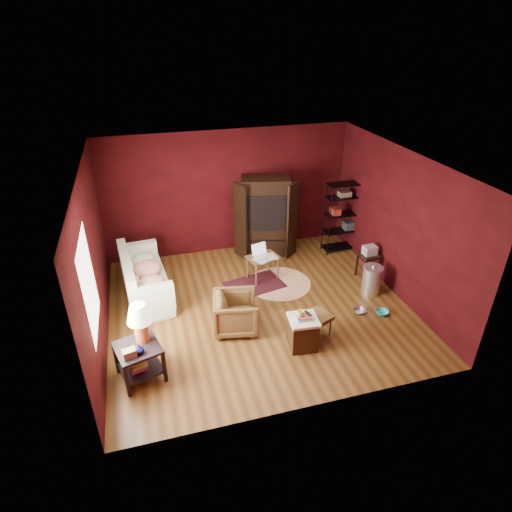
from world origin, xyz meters
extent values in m
cube|color=brown|center=(0.00, 0.00, -0.01)|extent=(5.50, 5.00, 0.02)
cube|color=white|center=(0.00, 0.00, 2.81)|extent=(5.50, 5.00, 0.02)
cube|color=#41090B|center=(0.00, 2.51, 1.40)|extent=(5.50, 0.02, 2.80)
cube|color=#41090B|center=(0.00, -2.51, 1.40)|extent=(5.50, 0.02, 2.80)
cube|color=#41090B|center=(-2.76, 0.00, 1.40)|extent=(0.02, 5.00, 2.80)
cube|color=#41090B|center=(2.76, 0.00, 1.40)|extent=(0.02, 5.00, 2.80)
cube|color=white|center=(-2.73, -1.00, 1.60)|extent=(0.02, 1.20, 1.40)
imported|color=white|center=(-2.02, 0.99, 0.38)|extent=(0.75, 1.97, 0.75)
imported|color=black|center=(-0.57, -0.52, 0.38)|extent=(0.81, 0.85, 0.75)
imported|color=silver|center=(1.76, -0.68, 0.11)|extent=(0.23, 0.08, 0.23)
imported|color=#28B8BE|center=(2.13, -0.85, 0.12)|extent=(0.25, 0.16, 0.24)
imported|color=#0C0D3D|center=(-2.19, -1.41, 0.66)|extent=(0.14, 0.15, 0.13)
imported|color=#FFFC7C|center=(0.32, -1.26, 0.69)|extent=(0.15, 0.14, 0.12)
cube|color=black|center=(-2.23, -1.26, 0.57)|extent=(0.77, 0.77, 0.04)
cube|color=black|center=(-2.23, -1.26, 0.19)|extent=(0.71, 0.71, 0.03)
cube|color=black|center=(-2.42, -1.61, 0.29)|extent=(0.06, 0.06, 0.58)
cube|color=black|center=(-1.88, -1.45, 0.29)|extent=(0.06, 0.06, 0.58)
cube|color=black|center=(-2.57, -1.07, 0.29)|extent=(0.06, 0.06, 0.58)
cube|color=black|center=(-2.03, -0.92, 0.29)|extent=(0.06, 0.06, 0.58)
cylinder|color=#DA5C27|center=(-2.13, -1.13, 0.77)|extent=(0.26, 0.26, 0.35)
cone|color=#F2E5C6|center=(-2.13, -1.13, 1.09)|extent=(0.46, 0.46, 0.29)
cube|color=#927F4F|center=(-2.33, -1.45, 0.65)|extent=(0.21, 0.17, 0.12)
cube|color=#D43541|center=(-2.28, -1.28, 0.23)|extent=(0.30, 0.34, 0.03)
cube|color=#3591D4|center=(-2.27, -1.27, 0.27)|extent=(0.30, 0.34, 0.03)
cube|color=#EFC84F|center=(-2.26, -1.27, 0.31)|extent=(0.30, 0.34, 0.03)
cube|color=white|center=(-2.00, 1.00, 0.26)|extent=(0.91, 1.84, 0.37)
cube|color=white|center=(-2.33, 0.97, 0.51)|extent=(0.34, 1.79, 0.75)
cube|color=white|center=(-1.92, 0.12, 0.47)|extent=(0.76, 0.24, 0.51)
cube|color=white|center=(-2.08, 1.89, 0.47)|extent=(0.76, 0.24, 0.51)
ellipsoid|color=#FF3F24|center=(-1.90, 0.49, 0.56)|extent=(0.53, 0.53, 0.26)
ellipsoid|color=#FF3F24|center=(-1.95, 1.01, 0.58)|extent=(0.59, 0.59, 0.30)
ellipsoid|color=white|center=(-2.00, 1.47, 0.54)|extent=(0.49, 0.49, 0.24)
cube|color=#472810|center=(0.38, -1.27, 0.26)|extent=(0.48, 0.48, 0.52)
cube|color=white|center=(0.38, -1.27, 0.54)|extent=(0.51, 0.51, 0.05)
cube|color=beige|center=(0.38, -1.27, 0.58)|extent=(0.27, 0.22, 0.02)
cube|color=#527FC0|center=(0.38, -1.27, 0.60)|extent=(0.24, 0.19, 0.02)
cube|color=#DB5E52|center=(0.38, -1.27, 0.62)|extent=(0.26, 0.22, 0.02)
cube|color=black|center=(0.46, -1.24, 0.64)|extent=(0.08, 0.16, 0.02)
cube|color=black|center=(0.73, -1.06, 0.38)|extent=(0.54, 0.54, 0.08)
cube|color=black|center=(0.73, -1.06, 0.33)|extent=(0.48, 0.48, 0.02)
cylinder|color=black|center=(0.64, -1.27, 0.17)|extent=(0.03, 0.03, 0.34)
cylinder|color=black|center=(0.94, -1.15, 0.17)|extent=(0.03, 0.03, 0.34)
cylinder|color=black|center=(0.51, -0.97, 0.17)|extent=(0.03, 0.03, 0.34)
cylinder|color=black|center=(0.81, -0.85, 0.17)|extent=(0.03, 0.03, 0.34)
cylinder|color=white|center=(0.63, 0.68, 0.01)|extent=(1.44, 1.44, 0.01)
cube|color=#51151E|center=(0.13, 0.75, 0.02)|extent=(1.28, 0.99, 0.01)
cube|color=brown|center=(0.36, 0.96, 0.52)|extent=(0.71, 0.59, 0.03)
cylinder|color=brown|center=(0.15, 0.71, 0.26)|extent=(0.05, 0.05, 0.52)
cylinder|color=brown|center=(0.66, 0.86, 0.26)|extent=(0.05, 0.05, 0.52)
cylinder|color=brown|center=(0.05, 1.05, 0.26)|extent=(0.05, 0.05, 0.52)
cylinder|color=brown|center=(0.56, 1.20, 0.26)|extent=(0.05, 0.05, 0.52)
cube|color=silver|center=(0.35, 0.99, 0.54)|extent=(0.38, 0.31, 0.02)
cube|color=silver|center=(0.32, 1.10, 0.65)|extent=(0.34, 0.16, 0.22)
cube|color=beige|center=(0.27, 0.82, 0.53)|extent=(0.34, 0.37, 0.00)
cube|color=beige|center=(0.52, 0.91, 0.53)|extent=(0.25, 0.33, 0.00)
cube|color=black|center=(0.76, 2.09, 0.91)|extent=(1.15, 0.80, 1.81)
cube|color=black|center=(0.73, 2.00, 1.10)|extent=(0.93, 0.62, 0.81)
cube|color=black|center=(0.14, 1.96, 0.91)|extent=(0.20, 0.42, 1.72)
cube|color=black|center=(1.25, 1.70, 0.91)|extent=(0.35, 0.32, 1.72)
cube|color=#2F3134|center=(0.75, 2.05, 1.00)|extent=(0.69, 0.60, 0.50)
cube|color=black|center=(0.69, 1.81, 1.00)|extent=(0.47, 0.12, 0.38)
cube|color=black|center=(0.75, 2.05, 0.43)|extent=(0.95, 0.66, 0.05)
cylinder|color=black|center=(2.09, 1.54, 0.83)|extent=(0.02, 0.02, 1.65)
cylinder|color=black|center=(2.86, 1.55, 0.83)|extent=(0.02, 0.02, 1.65)
cylinder|color=black|center=(2.08, 1.87, 0.83)|extent=(0.02, 0.02, 1.65)
cylinder|color=black|center=(2.86, 1.88, 0.83)|extent=(0.02, 0.02, 1.65)
cube|color=black|center=(2.47, 1.71, 0.09)|extent=(0.81, 0.36, 0.02)
cube|color=black|center=(2.47, 1.71, 0.51)|extent=(0.81, 0.36, 0.02)
cube|color=black|center=(2.47, 1.71, 0.92)|extent=(0.81, 0.36, 0.02)
cube|color=black|center=(2.47, 1.71, 1.33)|extent=(0.81, 0.36, 0.02)
cube|color=black|center=(2.47, 1.71, 1.64)|extent=(0.81, 0.36, 0.02)
cube|color=maroon|center=(2.29, 1.70, 1.01)|extent=(0.19, 0.23, 0.15)
cube|color=#2E2D38|center=(2.66, 1.71, 0.62)|extent=(0.23, 0.23, 0.18)
cube|color=brown|center=(2.47, 1.71, 1.41)|extent=(0.28, 0.19, 0.11)
cube|color=black|center=(2.48, 0.40, 0.54)|extent=(0.40, 0.40, 0.04)
cube|color=black|center=(2.33, 0.23, 0.27)|extent=(0.04, 0.04, 0.54)
cube|color=black|center=(2.65, 0.25, 0.27)|extent=(0.04, 0.04, 0.54)
cube|color=black|center=(2.31, 0.55, 0.27)|extent=(0.04, 0.04, 0.54)
cube|color=black|center=(2.63, 0.57, 0.27)|extent=(0.04, 0.04, 0.54)
cube|color=silver|center=(2.48, 0.40, 0.65)|extent=(0.27, 0.22, 0.19)
cylinder|color=white|center=(2.28, -0.13, 0.27)|extent=(0.43, 0.43, 0.54)
cylinder|color=white|center=(2.28, -0.13, 0.56)|extent=(0.47, 0.47, 0.04)
sphere|color=white|center=(2.28, -0.13, 0.60)|extent=(0.06, 0.06, 0.05)
camera|label=1|loc=(-1.86, -6.39, 4.79)|focal=30.00mm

